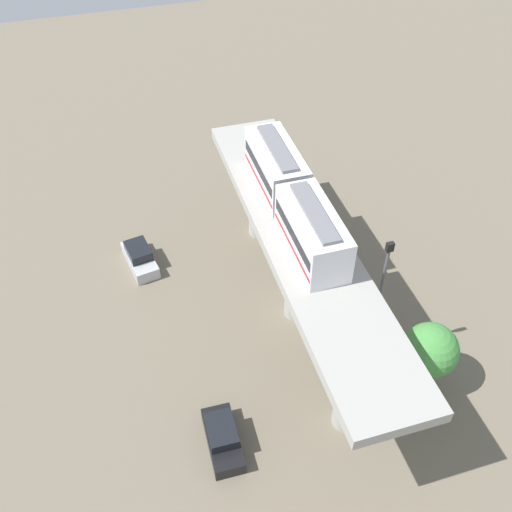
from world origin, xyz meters
TOP-DOWN VIEW (x-y plane):
  - ground_plane at (0.00, 0.00)m, footprint 120.00×120.00m
  - viaduct at (0.00, 0.00)m, footprint 5.20×28.00m
  - train at (0.00, 2.03)m, footprint 2.64×13.55m
  - parked_car_black at (-7.70, -8.44)m, footprint 1.92×4.25m
  - parked_car_silver at (-10.10, 8.14)m, footprint 2.50×4.45m
  - tree_near_viaduct at (5.68, -7.85)m, footprint 3.46×3.46m
  - signal_post at (3.40, -4.65)m, footprint 0.44×0.28m

SIDE VIEW (x-z plane):
  - ground_plane at x=0.00m, z-range 0.00..0.00m
  - parked_car_black at x=-7.70m, z-range -0.14..1.62m
  - parked_car_silver at x=-10.10m, z-range -0.14..1.62m
  - tree_near_viaduct at x=5.68m, z-range 0.79..5.85m
  - signal_post at x=3.40m, z-range 0.52..10.56m
  - viaduct at x=0.00m, z-range 1.90..9.33m
  - train at x=0.00m, z-range 7.35..10.59m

